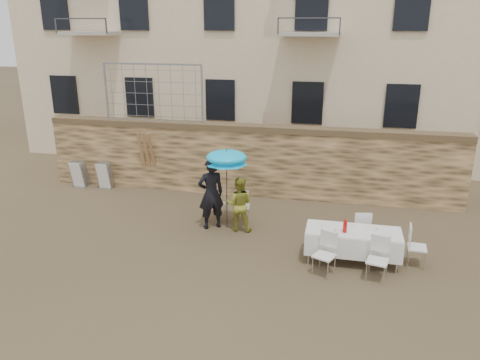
% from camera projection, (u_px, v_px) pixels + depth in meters
% --- Properties ---
extents(ground, '(80.00, 80.00, 0.00)m').
position_uv_depth(ground, '(201.00, 269.00, 10.37)').
color(ground, brown).
rests_on(ground, ground).
extents(stone_wall, '(13.00, 0.50, 2.20)m').
position_uv_depth(stone_wall, '(247.00, 161.00, 14.65)').
color(stone_wall, '#937449').
rests_on(stone_wall, ground).
extents(chain_link_fence, '(3.20, 0.06, 1.80)m').
position_uv_depth(chain_link_fence, '(153.00, 94.00, 14.63)').
color(chain_link_fence, gray).
rests_on(chain_link_fence, stone_wall).
extents(man_suit, '(0.83, 0.77, 1.91)m').
position_uv_depth(man_suit, '(211.00, 194.00, 12.21)').
color(man_suit, black).
rests_on(man_suit, ground).
extents(woman_dress, '(0.74, 0.59, 1.46)m').
position_uv_depth(woman_dress, '(239.00, 204.00, 12.13)').
color(woman_dress, gold).
rests_on(woman_dress, ground).
extents(umbrella, '(1.10, 1.10, 1.99)m').
position_uv_depth(umbrella, '(226.00, 160.00, 11.93)').
color(umbrella, '#3F3F44').
rests_on(umbrella, ground).
extents(couple_chair_left, '(0.52, 0.52, 0.96)m').
position_uv_depth(couple_chair_left, '(217.00, 203.00, 12.87)').
color(couple_chair_left, white).
rests_on(couple_chair_left, ground).
extents(couple_chair_right, '(0.55, 0.55, 0.96)m').
position_uv_depth(couple_chair_right, '(242.00, 205.00, 12.73)').
color(couple_chair_right, white).
rests_on(couple_chair_right, ground).
extents(banquet_table, '(2.10, 0.85, 0.78)m').
position_uv_depth(banquet_table, '(354.00, 232.00, 10.49)').
color(banquet_table, white).
rests_on(banquet_table, ground).
extents(soda_bottle, '(0.09, 0.09, 0.26)m').
position_uv_depth(soda_bottle, '(345.00, 227.00, 10.34)').
color(soda_bottle, red).
rests_on(soda_bottle, banquet_table).
extents(table_chair_front_left, '(0.63, 0.63, 0.96)m').
position_uv_depth(table_chair_front_left, '(324.00, 255.00, 10.00)').
color(table_chair_front_left, white).
rests_on(table_chair_front_left, ground).
extents(table_chair_front_right, '(0.58, 0.58, 0.96)m').
position_uv_depth(table_chair_front_right, '(378.00, 260.00, 9.77)').
color(table_chair_front_right, white).
rests_on(table_chair_front_right, ground).
extents(table_chair_back, '(0.55, 0.55, 0.96)m').
position_uv_depth(table_chair_back, '(361.00, 229.00, 11.27)').
color(table_chair_back, white).
rests_on(table_chair_back, ground).
extents(table_chair_side, '(0.51, 0.51, 0.96)m').
position_uv_depth(table_chair_side, '(417.00, 246.00, 10.38)').
color(table_chair_side, white).
rests_on(table_chair_side, ground).
extents(chair_stack_left, '(0.46, 0.47, 0.92)m').
position_uv_depth(chair_stack_left, '(82.00, 172.00, 15.63)').
color(chair_stack_left, white).
rests_on(chair_stack_left, ground).
extents(chair_stack_right, '(0.46, 0.40, 0.92)m').
position_uv_depth(chair_stack_right, '(107.00, 174.00, 15.45)').
color(chair_stack_right, white).
rests_on(chair_stack_right, ground).
extents(wood_planks, '(0.70, 0.20, 2.00)m').
position_uv_depth(wood_planks, '(152.00, 161.00, 15.02)').
color(wood_planks, '#A37749').
rests_on(wood_planks, ground).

